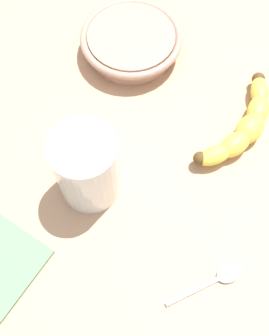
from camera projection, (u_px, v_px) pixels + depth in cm
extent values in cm
cube|color=tan|center=(176.00, 164.00, 62.71)|extent=(120.00, 120.00, 3.00)
ellipsoid|color=yellow|center=(215.00, 155.00, 59.54)|extent=(5.40, 6.04, 2.73)
ellipsoid|color=yellow|center=(235.00, 144.00, 60.32)|extent=(6.31, 5.95, 3.26)
ellipsoid|color=yellow|center=(250.00, 129.00, 61.44)|extent=(6.50, 5.58, 3.79)
ellipsoid|color=yellow|center=(258.00, 111.00, 62.81)|extent=(5.79, 3.82, 3.26)
ellipsoid|color=yellow|center=(260.00, 92.00, 64.33)|extent=(5.87, 3.65, 2.73)
sphere|color=#513819|center=(200.00, 161.00, 59.15)|extent=(2.08, 2.08, 2.08)
sphere|color=#513819|center=(259.00, 79.00, 65.37)|extent=(2.08, 2.08, 2.08)
cylinder|color=silver|center=(87.00, 168.00, 54.00)|extent=(8.69, 8.69, 12.25)
cylinder|color=beige|center=(88.00, 171.00, 54.83)|extent=(8.19, 8.19, 9.92)
cylinder|color=tan|center=(131.00, 43.00, 68.41)|extent=(14.55, 14.55, 3.92)
torus|color=tan|center=(131.00, 38.00, 67.18)|extent=(17.01, 17.01, 1.20)
ellipsoid|color=silver|center=(229.00, 273.00, 53.81)|extent=(4.12, 4.31, 0.80)
cube|color=silver|center=(195.00, 290.00, 52.88)|extent=(5.67, 6.98, 0.25)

